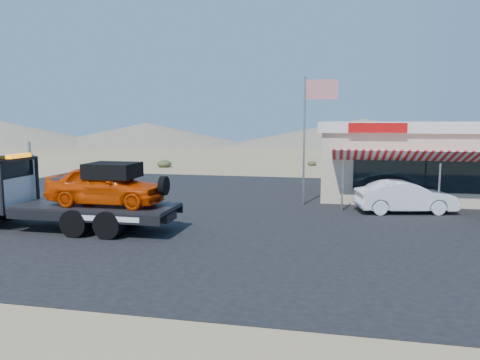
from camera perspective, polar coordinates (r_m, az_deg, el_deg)
The scene contains 8 objects.
ground at distance 19.12m, azimuth -7.62°, elevation -4.90°, with size 120.00×120.00×0.00m, color #8E7351.
asphalt_lot at distance 21.42m, azimuth 0.14°, elevation -3.48°, with size 32.00×24.00×0.02m, color black.
tow_truck at distance 18.48m, azimuth -21.25°, elevation -1.08°, with size 8.25×2.45×2.76m.
white_sedan at distance 21.56m, azimuth 19.48°, elevation -1.94°, with size 1.46×4.19×1.38m, color silver.
jerky_store at distance 26.96m, azimuth 20.91°, elevation 2.53°, with size 10.40×9.97×3.90m.
flagpole at distance 22.13m, azimuth 8.46°, elevation 6.58°, with size 1.55×0.10×6.00m.
desert_scrub at distance 33.91m, azimuth -24.27°, elevation 0.41°, with size 27.30×32.56×0.76m.
distant_hills at distance 74.52m, azimuth -0.45°, elevation 5.72°, with size 126.00×48.00×4.20m.
Camera 1 is at (6.33, -17.58, 4.04)m, focal length 35.00 mm.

